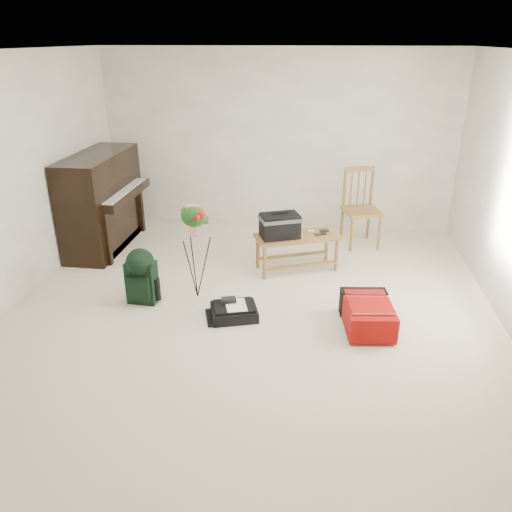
# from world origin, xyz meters

# --- Properties ---
(floor) EXTENTS (5.00, 5.50, 0.01)m
(floor) POSITION_xyz_m (0.00, 0.00, 0.00)
(floor) COLOR beige
(floor) RESTS_ON ground
(ceiling) EXTENTS (5.00, 5.50, 0.01)m
(ceiling) POSITION_xyz_m (0.00, 0.00, 2.50)
(ceiling) COLOR white
(ceiling) RESTS_ON wall_back
(wall_back) EXTENTS (5.00, 0.04, 2.50)m
(wall_back) POSITION_xyz_m (0.00, 2.75, 1.25)
(wall_back) COLOR white
(wall_back) RESTS_ON floor
(piano) EXTENTS (0.71, 1.50, 1.25)m
(piano) POSITION_xyz_m (-2.19, 1.60, 0.60)
(piano) COLOR black
(piano) RESTS_ON floor
(bench) EXTENTS (1.07, 0.74, 0.77)m
(bench) POSITION_xyz_m (0.25, 1.17, 0.54)
(bench) COLOR brown
(bench) RESTS_ON floor
(dining_chair) EXTENTS (0.56, 0.56, 1.04)m
(dining_chair) POSITION_xyz_m (1.20, 2.10, 0.51)
(dining_chair) COLOR brown
(dining_chair) RESTS_ON floor
(red_suitcase) EXTENTS (0.51, 0.71, 0.28)m
(red_suitcase) POSITION_xyz_m (1.16, -0.03, 0.15)
(red_suitcase) COLOR #BF080E
(red_suitcase) RESTS_ON floor
(black_duffel) EXTENTS (0.54, 0.48, 0.19)m
(black_duffel) POSITION_xyz_m (-0.16, -0.05, 0.07)
(black_duffel) COLOR black
(black_duffel) RESTS_ON floor
(green_backpack) EXTENTS (0.32, 0.30, 0.61)m
(green_backpack) POSITION_xyz_m (-1.18, 0.14, 0.33)
(green_backpack) COLOR black
(green_backpack) RESTS_ON floor
(flower_stand) EXTENTS (0.35, 0.35, 1.08)m
(flower_stand) POSITION_xyz_m (-0.63, 0.33, 0.53)
(flower_stand) COLOR black
(flower_stand) RESTS_ON floor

